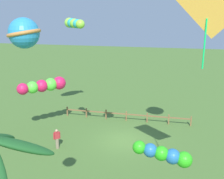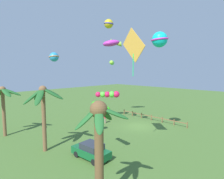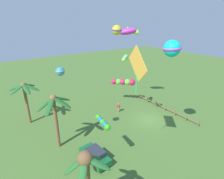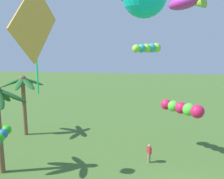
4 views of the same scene
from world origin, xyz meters
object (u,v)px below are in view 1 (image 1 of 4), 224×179
kite_tube_0 (164,154)px  spectator_0 (57,139)px  kite_tube_5 (44,85)px  kite_ball_6 (24,33)px  kite_diamond_2 (209,0)px  kite_tube_7 (74,23)px

kite_tube_0 → spectator_0: bearing=-45.1°
kite_tube_0 → kite_tube_5: kite_tube_0 is taller
spectator_0 → kite_tube_5: (2.25, -2.93, 3.34)m
kite_tube_5 → kite_ball_6: (-6.32, 13.56, 5.56)m
kite_diamond_2 → kite_tube_5: size_ratio=1.36×
spectator_0 → kite_ball_6: kite_ball_6 is taller
kite_ball_6 → kite_tube_5: bearing=-65.0°
kite_diamond_2 → kite_ball_6: 7.78m
kite_tube_5 → kite_tube_7: size_ratio=1.69×
kite_tube_7 → kite_tube_0: bearing=129.0°
kite_diamond_2 → kite_tube_5: kite_diamond_2 is taller
kite_tube_0 → kite_diamond_2: size_ratio=0.50×
kite_tube_5 → kite_ball_6: size_ratio=3.32×
kite_tube_5 → kite_tube_7: 7.53m
kite_diamond_2 → kite_ball_6: (5.59, 5.30, -1.05)m
spectator_0 → kite_tube_7: (-1.87, 0.38, 8.70)m
kite_diamond_2 → kite_tube_0: bearing=64.1°
spectator_0 → kite_diamond_2: kite_diamond_2 is taller
kite_tube_5 → kite_tube_7: (-4.12, 3.31, 5.36)m
spectator_0 → kite_ball_6: 14.44m
spectator_0 → kite_tube_7: kite_tube_7 is taller
kite_diamond_2 → kite_tube_7: size_ratio=2.31×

